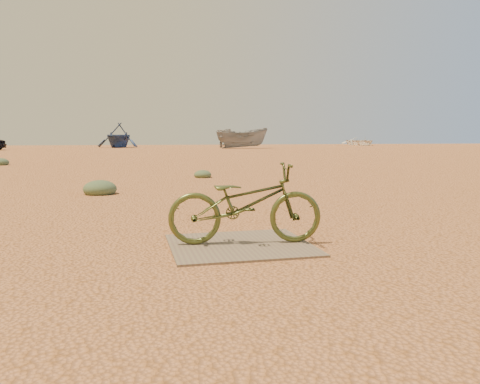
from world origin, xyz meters
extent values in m
plane|color=#C67B4E|center=(0.00, 0.00, 0.00)|extent=(120.00, 120.00, 0.00)
cube|color=#706048|center=(-0.50, -0.03, 0.01)|extent=(1.45, 1.32, 0.02)
imported|color=#485225|center=(-0.44, 0.00, 0.45)|extent=(1.67, 0.76, 0.85)
imported|color=navy|center=(-2.48, 45.29, 1.28)|extent=(5.70, 6.08, 2.57)
imported|color=gray|center=(9.10, 39.02, 0.98)|extent=(5.12, 2.01, 1.97)
imported|color=white|center=(27.53, 50.29, 0.52)|extent=(4.00, 5.33, 1.05)
ellipsoid|color=#596C4A|center=(-2.18, 4.96, 0.00)|extent=(0.66, 0.66, 0.36)
ellipsoid|color=#596C4A|center=(0.40, 8.22, 0.00)|extent=(0.49, 0.49, 0.27)
ellipsoid|color=#596C4A|center=(-6.60, 15.72, 0.00)|extent=(0.67, 0.67, 0.37)
camera|label=1|loc=(-1.63, -4.70, 1.14)|focal=35.00mm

